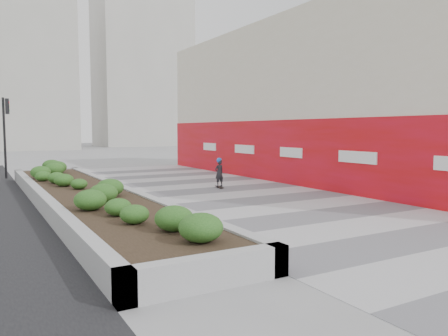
# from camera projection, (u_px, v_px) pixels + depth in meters

# --- Properties ---
(ground) EXTENTS (160.00, 160.00, 0.00)m
(ground) POSITION_uv_depth(u_px,v_px,m) (363.00, 228.00, 11.26)
(ground) COLOR gray
(ground) RESTS_ON ground
(walkway) EXTENTS (8.00, 36.00, 0.01)m
(walkway) POSITION_uv_depth(u_px,v_px,m) (291.00, 210.00, 13.86)
(walkway) COLOR #A8A8AD
(walkway) RESTS_ON ground
(building) EXTENTS (6.04, 24.08, 8.00)m
(building) POSITION_uv_depth(u_px,v_px,m) (327.00, 101.00, 22.13)
(building) COLOR beige
(building) RESTS_ON ground
(planter) EXTENTS (3.00, 18.00, 0.90)m
(planter) POSITION_uv_depth(u_px,v_px,m) (85.00, 193.00, 14.57)
(planter) COLOR #9E9EA0
(planter) RESTS_ON ground
(traffic_signal_near) EXTENTS (0.33, 0.28, 4.20)m
(traffic_signal_near) POSITION_uv_depth(u_px,v_px,m) (6.00, 125.00, 22.61)
(traffic_signal_near) COLOR black
(traffic_signal_near) RESTS_ON ground
(distant_bldg_north_l) EXTENTS (16.00, 12.00, 20.00)m
(distant_bldg_north_l) POSITION_uv_depth(u_px,v_px,m) (5.00, 71.00, 55.54)
(distant_bldg_north_l) COLOR #ADAAA3
(distant_bldg_north_l) RESTS_ON ground
(distant_bldg_north_r) EXTENTS (14.00, 10.00, 24.00)m
(distant_bldg_north_r) POSITION_uv_depth(u_px,v_px,m) (142.00, 70.00, 69.55)
(distant_bldg_north_r) COLOR #ADAAA3
(distant_bldg_north_r) RESTS_ON ground
(manhole_cover) EXTENTS (0.44, 0.44, 0.01)m
(manhole_cover) POSITION_uv_depth(u_px,v_px,m) (303.00, 208.00, 14.11)
(manhole_cover) COLOR #595654
(manhole_cover) RESTS_ON ground
(skateboarder) EXTENTS (0.47, 0.75, 1.33)m
(skateboarder) POSITION_uv_depth(u_px,v_px,m) (219.00, 173.00, 18.92)
(skateboarder) COLOR beige
(skateboarder) RESTS_ON ground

